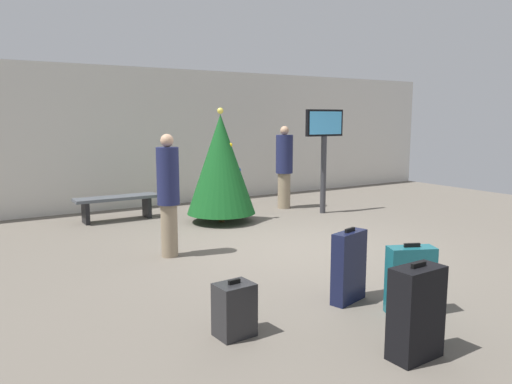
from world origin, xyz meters
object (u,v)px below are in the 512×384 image
object	(u,v)px
flight_info_kiosk	(324,141)
traveller_1	(168,192)
suitcase_0	(234,310)
suitcase_2	(410,280)
traveller_0	(284,165)
suitcase_1	(349,267)
suitcase_3	(416,313)
waiting_bench	(117,202)
holiday_tree	(221,164)

from	to	relation	value
flight_info_kiosk	traveller_1	world-z (taller)	flight_info_kiosk
suitcase_0	suitcase_2	xyz separation A→B (m)	(1.80, -0.50, 0.10)
traveller_0	suitcase_0	xyz separation A→B (m)	(-4.19, -5.13, -0.71)
suitcase_0	suitcase_1	xyz separation A→B (m)	(1.50, 0.09, 0.14)
traveller_1	suitcase_3	xyz separation A→B (m)	(0.57, -4.01, -0.55)
suitcase_0	waiting_bench	bearing A→B (deg)	83.98
flight_info_kiosk	traveller_0	bearing A→B (deg)	112.34
flight_info_kiosk	suitcase_3	distance (m)	6.52
flight_info_kiosk	suitcase_2	world-z (taller)	flight_info_kiosk
holiday_tree	traveller_1	xyz separation A→B (m)	(-1.78, -1.74, -0.18)
holiday_tree	suitcase_1	distance (m)	4.60
suitcase_1	traveller_1	bearing A→B (deg)	109.78
suitcase_0	flight_info_kiosk	bearing A→B (deg)	42.81
holiday_tree	flight_info_kiosk	bearing A→B (deg)	-8.52
traveller_1	suitcase_0	size ratio (longest dim) A/B	3.29
waiting_bench	flight_info_kiosk	bearing A→B (deg)	-21.55
flight_info_kiosk	suitcase_3	world-z (taller)	flight_info_kiosk
traveller_1	suitcase_1	bearing A→B (deg)	-70.22
suitcase_2	suitcase_3	size ratio (longest dim) A/B	0.90
holiday_tree	suitcase_2	size ratio (longest dim) A/B	2.94
flight_info_kiosk	traveller_0	world-z (taller)	flight_info_kiosk
holiday_tree	suitcase_3	bearing A→B (deg)	-101.89
holiday_tree	waiting_bench	size ratio (longest dim) A/B	1.36
traveller_0	traveller_1	bearing A→B (deg)	-147.91
waiting_bench	traveller_1	distance (m)	3.01
waiting_bench	traveller_1	world-z (taller)	traveller_1
flight_info_kiosk	suitcase_3	bearing A→B (deg)	-122.75
traveller_0	suitcase_3	bearing A→B (deg)	-116.18
traveller_1	suitcase_2	xyz separation A→B (m)	(1.29, -3.33, -0.59)
flight_info_kiosk	suitcase_1	bearing A→B (deg)	-126.54
traveller_1	suitcase_1	size ratio (longest dim) A/B	2.16
traveller_0	traveller_1	xyz separation A→B (m)	(-3.67, -2.30, -0.01)
traveller_1	suitcase_2	world-z (taller)	traveller_1
waiting_bench	suitcase_3	world-z (taller)	suitcase_3
flight_info_kiosk	traveller_1	bearing A→B (deg)	-160.97
suitcase_1	suitcase_3	bearing A→B (deg)	-108.01
waiting_bench	traveller_0	world-z (taller)	traveller_0
flight_info_kiosk	traveller_1	size ratio (longest dim) A/B	1.22
holiday_tree	suitcase_2	xyz separation A→B (m)	(-0.49, -5.06, -0.77)
suitcase_2	traveller_0	bearing A→B (deg)	67.07
holiday_tree	waiting_bench	distance (m)	2.21
suitcase_2	suitcase_1	bearing A→B (deg)	117.52
flight_info_kiosk	suitcase_2	distance (m)	5.59
traveller_0	suitcase_0	bearing A→B (deg)	-129.20
suitcase_1	traveller_0	bearing A→B (deg)	61.92
waiting_bench	suitcase_3	bearing A→B (deg)	-86.12
traveller_0	suitcase_3	distance (m)	7.06
traveller_1	suitcase_1	world-z (taller)	traveller_1
waiting_bench	holiday_tree	bearing A→B (deg)	-35.97
traveller_1	suitcase_2	bearing A→B (deg)	-68.78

